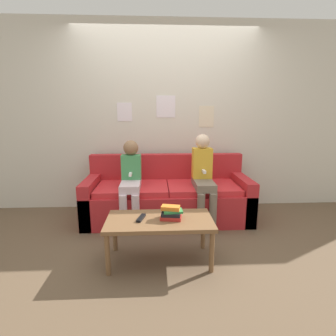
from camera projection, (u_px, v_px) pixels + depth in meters
ground_plane at (170, 235)px, 3.00m from camera, size 10.00×10.00×0.00m
wall_back at (166, 118)px, 3.71m from camera, size 8.00×0.07×2.60m
couch at (167, 197)px, 3.44m from camera, size 2.09×0.80×0.81m
coffee_table at (160, 224)px, 2.41m from camera, size 0.97×0.50×0.42m
person_left at (131, 178)px, 3.17m from camera, size 0.24×0.55×1.04m
person_right at (203, 175)px, 3.21m from camera, size 0.24×0.55×1.11m
tv_remote at (141, 218)px, 2.40m from camera, size 0.08×0.17×0.02m
book_stack at (171, 213)px, 2.39m from camera, size 0.21×0.16×0.12m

